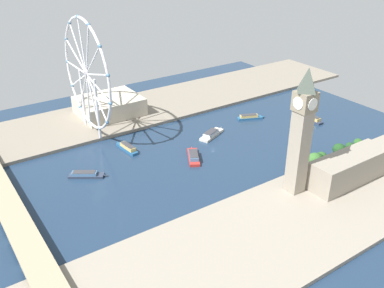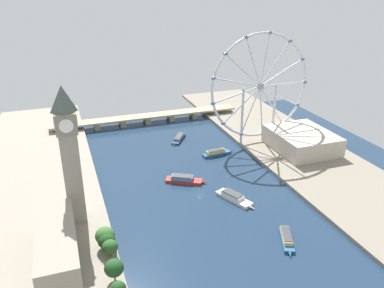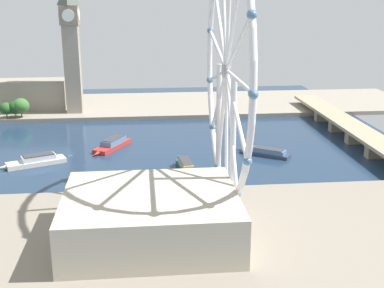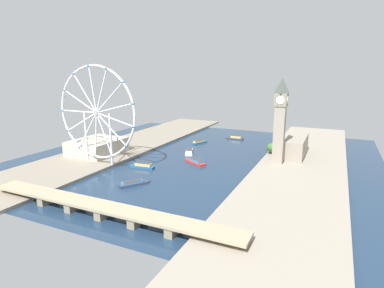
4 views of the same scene
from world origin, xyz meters
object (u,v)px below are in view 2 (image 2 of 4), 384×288
tour_boat_5 (234,197)px  river_bridge (147,117)px  tour_boat_2 (287,238)px  parliament_block (57,248)px  ferris_wheel (260,87)px  tour_boat_3 (217,153)px  tour_boat_4 (179,138)px  tour_boat_1 (184,179)px  clock_tower (70,154)px  riverside_hall (302,140)px

tour_boat_5 → river_bridge: bearing=163.3°
tour_boat_2 → parliament_block: bearing=-75.5°
tour_boat_5 → tour_boat_2: bearing=-13.0°
ferris_wheel → tour_boat_5: 126.65m
parliament_block → tour_boat_5: 132.33m
tour_boat_3 → tour_boat_4: bearing=109.7°
tour_boat_2 → tour_boat_1: bearing=-135.3°
tour_boat_3 → tour_boat_1: bearing=-144.6°
clock_tower → river_bridge: 207.73m
clock_tower → tour_boat_5: bearing=-4.0°
clock_tower → riverside_hall: 221.34m
ferris_wheel → tour_boat_1: (-94.38, -51.77, -56.33)m
tour_boat_3 → tour_boat_4: tour_boat_3 is taller
parliament_block → tour_boat_1: bearing=36.6°
clock_tower → tour_boat_5: clock_tower is taller
riverside_hall → tour_boat_4: bearing=146.5°
ferris_wheel → river_bridge: 142.79m
parliament_block → tour_boat_2: parliament_block is taller
riverside_hall → tour_boat_3: (-79.33, 19.70, -9.31)m
tour_boat_1 → tour_boat_2: tour_boat_1 is taller
ferris_wheel → tour_boat_4: bearing=153.3°
parliament_block → tour_boat_3: 185.89m
clock_tower → tour_boat_3: (132.15, 71.24, -49.46)m
parliament_block → riverside_hall: (225.42, 94.64, -2.47)m
ferris_wheel → river_bridge: size_ratio=0.50×
tour_boat_1 → tour_boat_4: tour_boat_1 is taller
tour_boat_1 → tour_boat_5: 47.60m
parliament_block → tour_boat_5: size_ratio=1.99×
parliament_block → tour_boat_1: (100.13, 74.47, -11.82)m
ferris_wheel → riverside_hall: 64.52m
riverside_hall → river_bridge: riverside_hall is taller
riverside_hall → tour_boat_3: bearing=166.1°
tour_boat_4 → tour_boat_5: bearing=35.4°
river_bridge → tour_boat_4: size_ratio=7.29×
tour_boat_1 → tour_boat_3: size_ratio=1.02×
riverside_hall → tour_boat_5: 115.37m
ferris_wheel → tour_boat_3: bearing=-166.2°
river_bridge → tour_boat_4: 65.39m
tour_boat_3 → clock_tower: bearing=-157.2°
clock_tower → riverside_hall: bearing=13.7°
river_bridge → tour_boat_3: (41.29, -109.96, -4.07)m
tour_boat_3 → tour_boat_5: size_ratio=0.92×
clock_tower → riverside_hall: size_ratio=1.52×
tour_boat_5 → ferris_wheel: bearing=120.1°
riverside_hall → river_bridge: bearing=132.9°
parliament_block → riverside_hall: size_ratio=1.14×
ferris_wheel → tour_boat_1: ferris_wheel is taller
clock_tower → tour_boat_4: 169.26m
tour_boat_4 → tour_boat_3: bearing=59.2°
tour_boat_2 → river_bridge: bearing=-149.0°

